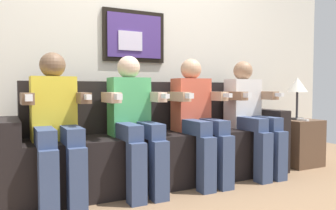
{
  "coord_description": "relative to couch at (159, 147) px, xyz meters",
  "views": [
    {
      "loc": [
        -1.25,
        -2.32,
        0.84
      ],
      "look_at": [
        0.0,
        0.15,
        0.7
      ],
      "focal_mm": 35.09,
      "sensor_mm": 36.0,
      "label": 1
    }
  ],
  "objects": [
    {
      "name": "ground_plane",
      "position": [
        0.0,
        -0.33,
        -0.31
      ],
      "size": [
        6.45,
        6.45,
        0.0
      ],
      "primitive_type": "plane",
      "color": "#8C6B4C"
    },
    {
      "name": "back_wall_assembly",
      "position": [
        -0.0,
        0.44,
        0.99
      ],
      "size": [
        4.96,
        0.1,
        2.6
      ],
      "color": "silver",
      "rests_on": "ground_plane"
    },
    {
      "name": "couch",
      "position": [
        0.0,
        0.0,
        0.0
      ],
      "size": [
        2.56,
        0.58,
        0.9
      ],
      "color": "black",
      "rests_on": "ground_plane"
    },
    {
      "name": "person_leftmost",
      "position": [
        -0.91,
        -0.17,
        0.29
      ],
      "size": [
        0.46,
        0.56,
        1.11
      ],
      "color": "yellow",
      "rests_on": "ground_plane"
    },
    {
      "name": "person_left_center",
      "position": [
        -0.3,
        -0.17,
        0.29
      ],
      "size": [
        0.46,
        0.56,
        1.11
      ],
      "color": "#4CB266",
      "rests_on": "ground_plane"
    },
    {
      "name": "person_right_center",
      "position": [
        0.3,
        -0.17,
        0.29
      ],
      "size": [
        0.46,
        0.56,
        1.11
      ],
      "color": "#D8593F",
      "rests_on": "ground_plane"
    },
    {
      "name": "person_rightmost",
      "position": [
        0.91,
        -0.17,
        0.29
      ],
      "size": [
        0.46,
        0.56,
        1.11
      ],
      "color": "white",
      "rests_on": "ground_plane"
    },
    {
      "name": "side_table_right",
      "position": [
        1.63,
        -0.11,
        -0.06
      ],
      "size": [
        0.4,
        0.4,
        0.5
      ],
      "color": "brown",
      "rests_on": "ground_plane"
    },
    {
      "name": "table_lamp",
      "position": [
        1.62,
        -0.09,
        0.55
      ],
      "size": [
        0.22,
        0.22,
        0.46
      ],
      "color": "#333338",
      "rests_on": "side_table_right"
    },
    {
      "name": "spare_remote_on_table",
      "position": [
        1.57,
        -0.22,
        0.2
      ],
      "size": [
        0.04,
        0.13,
        0.02
      ],
      "primitive_type": "cube",
      "color": "white",
      "rests_on": "side_table_right"
    }
  ]
}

